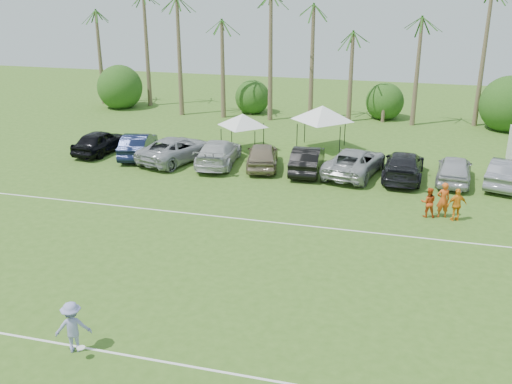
# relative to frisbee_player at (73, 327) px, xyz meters

# --- Properties ---
(field_lines) EXTENTS (80.00, 12.10, 0.01)m
(field_lines) POSITION_rel_frisbee_player_xyz_m (1.99, 6.18, -0.90)
(field_lines) COLOR white
(field_lines) RESTS_ON ground
(palm_tree_0) EXTENTS (2.40, 2.40, 8.90)m
(palm_tree_0) POSITION_rel_frisbee_player_xyz_m (-20.01, 36.18, 6.58)
(palm_tree_0) COLOR brown
(palm_tree_0) RESTS_ON ground
(palm_tree_1) EXTENTS (2.40, 2.40, 9.90)m
(palm_tree_1) POSITION_rel_frisbee_player_xyz_m (-15.01, 36.18, 7.45)
(palm_tree_1) COLOR brown
(palm_tree_1) RESTS_ON ground
(palm_tree_2) EXTENTS (2.40, 2.40, 10.90)m
(palm_tree_2) POSITION_rel_frisbee_player_xyz_m (-10.01, 36.18, 8.31)
(palm_tree_2) COLOR brown
(palm_tree_2) RESTS_ON ground
(palm_tree_3) EXTENTS (2.40, 2.40, 11.90)m
(palm_tree_3) POSITION_rel_frisbee_player_xyz_m (-6.01, 36.18, 9.16)
(palm_tree_3) COLOR brown
(palm_tree_3) RESTS_ON ground
(palm_tree_4) EXTENTS (2.40, 2.40, 8.90)m
(palm_tree_4) POSITION_rel_frisbee_player_xyz_m (-2.01, 36.18, 6.58)
(palm_tree_4) COLOR brown
(palm_tree_4) RESTS_ON ground
(palm_tree_5) EXTENTS (2.40, 2.40, 9.90)m
(palm_tree_5) POSITION_rel_frisbee_player_xyz_m (1.99, 36.18, 7.45)
(palm_tree_5) COLOR brown
(palm_tree_5) RESTS_ON ground
(palm_tree_6) EXTENTS (2.40, 2.40, 10.90)m
(palm_tree_6) POSITION_rel_frisbee_player_xyz_m (5.99, 36.18, 8.31)
(palm_tree_6) COLOR brown
(palm_tree_6) RESTS_ON ground
(palm_tree_7) EXTENTS (2.40, 2.40, 11.90)m
(palm_tree_7) POSITION_rel_frisbee_player_xyz_m (9.99, 36.18, 9.16)
(palm_tree_7) COLOR brown
(palm_tree_7) RESTS_ON ground
(palm_tree_8) EXTENTS (2.40, 2.40, 8.90)m
(palm_tree_8) POSITION_rel_frisbee_player_xyz_m (14.99, 36.18, 6.58)
(palm_tree_8) COLOR brown
(palm_tree_8) RESTS_ON ground
(bush_tree_0) EXTENTS (4.00, 4.00, 4.00)m
(bush_tree_0) POSITION_rel_frisbee_player_xyz_m (-17.01, 37.18, 0.90)
(bush_tree_0) COLOR brown
(bush_tree_0) RESTS_ON ground
(bush_tree_1) EXTENTS (4.00, 4.00, 4.00)m
(bush_tree_1) POSITION_rel_frisbee_player_xyz_m (-4.01, 37.18, 0.90)
(bush_tree_1) COLOR brown
(bush_tree_1) RESTS_ON ground
(bush_tree_2) EXTENTS (4.00, 4.00, 4.00)m
(bush_tree_2) POSITION_rel_frisbee_player_xyz_m (7.99, 37.18, 0.90)
(bush_tree_2) COLOR brown
(bush_tree_2) RESTS_ON ground
(bush_tree_3) EXTENTS (4.00, 4.00, 4.00)m
(bush_tree_3) POSITION_rel_frisbee_player_xyz_m (17.99, 37.18, 0.90)
(bush_tree_3) COLOR brown
(bush_tree_3) RESTS_ON ground
(sideline_player_a) EXTENTS (0.80, 0.63, 1.91)m
(sideline_player_a) POSITION_rel_frisbee_player_xyz_m (12.20, 15.14, 0.05)
(sideline_player_a) COLOR #D35217
(sideline_player_a) RESTS_ON ground
(sideline_player_b) EXTENTS (0.84, 0.68, 1.61)m
(sideline_player_b) POSITION_rel_frisbee_player_xyz_m (11.48, 15.00, -0.10)
(sideline_player_b) COLOR #CA4716
(sideline_player_b) RESTS_ON ground
(sideline_player_c) EXTENTS (1.10, 0.77, 1.73)m
(sideline_player_c) POSITION_rel_frisbee_player_xyz_m (12.87, 14.85, -0.03)
(sideline_player_c) COLOR orange
(sideline_player_c) RESTS_ON ground
(canopy_tent_left) EXTENTS (3.86, 3.86, 3.13)m
(canopy_tent_left) POSITION_rel_frisbee_player_xyz_m (-1.35, 24.57, 1.77)
(canopy_tent_left) COLOR black
(canopy_tent_left) RESTS_ON ground
(canopy_tent_right) EXTENTS (4.66, 4.66, 3.77)m
(canopy_tent_right) POSITION_rel_frisbee_player_xyz_m (4.12, 26.23, 2.33)
(canopy_tent_right) COLOR black
(canopy_tent_right) RESTS_ON ground
(frisbee_player) EXTENTS (1.34, 1.11, 1.80)m
(frisbee_player) POSITION_rel_frisbee_player_xyz_m (0.00, 0.00, 0.00)
(frisbee_player) COLOR #8E8ECA
(frisbee_player) RESTS_ON ground
(parked_car_0) EXTENTS (2.42, 5.08, 1.68)m
(parked_car_0) POSITION_rel_frisbee_player_xyz_m (-10.96, 21.18, -0.06)
(parked_car_0) COLOR black
(parked_car_0) RESTS_ON ground
(parked_car_1) EXTENTS (2.88, 5.36, 1.68)m
(parked_car_1) POSITION_rel_frisbee_player_xyz_m (-7.96, 21.08, -0.06)
(parked_car_1) COLOR black
(parked_car_1) RESTS_ON ground
(parked_car_2) EXTENTS (4.47, 6.59, 1.68)m
(parked_car_2) POSITION_rel_frisbee_player_xyz_m (-4.95, 20.79, -0.06)
(parked_car_2) COLOR #999BA0
(parked_car_2) RESTS_ON ground
(parked_car_3) EXTENTS (2.93, 5.99, 1.68)m
(parked_car_3) POSITION_rel_frisbee_player_xyz_m (-1.94, 20.79, -0.06)
(parked_car_3) COLOR #BDBDBD
(parked_car_3) RESTS_ON ground
(parked_car_4) EXTENTS (2.95, 5.23, 1.68)m
(parked_car_4) POSITION_rel_frisbee_player_xyz_m (1.06, 20.91, -0.06)
(parked_car_4) COLOR #85745B
(parked_car_4) RESTS_ON ground
(parked_car_5) EXTENTS (2.03, 5.17, 1.68)m
(parked_car_5) POSITION_rel_frisbee_player_xyz_m (4.07, 20.78, -0.06)
(parked_car_5) COLOR black
(parked_car_5) RESTS_ON ground
(parked_car_6) EXTENTS (3.95, 6.48, 1.68)m
(parked_car_6) POSITION_rel_frisbee_player_xyz_m (7.07, 21.01, -0.06)
(parked_car_6) COLOR #9D9EA0
(parked_car_6) RESTS_ON ground
(parked_car_7) EXTENTS (2.60, 5.88, 1.68)m
(parked_car_7) POSITION_rel_frisbee_player_xyz_m (10.08, 21.04, -0.06)
(parked_car_7) COLOR black
(parked_car_7) RESTS_ON ground
(parked_car_8) EXTENTS (2.43, 5.09, 1.68)m
(parked_car_8) POSITION_rel_frisbee_player_xyz_m (13.08, 21.09, -0.06)
(parked_car_8) COLOR #B0B0B6
(parked_car_8) RESTS_ON ground
(parked_car_9) EXTENTS (3.13, 5.39, 1.68)m
(parked_car_9) POSITION_rel_frisbee_player_xyz_m (16.09, 21.24, -0.06)
(parked_car_9) COLOR slate
(parked_car_9) RESTS_ON ground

